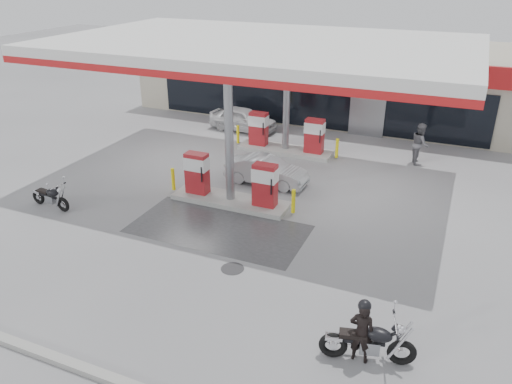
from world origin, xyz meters
TOP-DOWN VIEW (x-y plane):
  - ground at (0.00, 0.00)m, footprint 90.00×90.00m
  - wet_patch at (0.50, 0.00)m, footprint 6.00×3.00m
  - drain_cover at (2.00, -2.00)m, footprint 0.70×0.70m
  - kerb at (0.00, -7.00)m, footprint 28.00×0.25m
  - store_building at (0.01, 15.94)m, footprint 22.00×8.22m
  - canopy at (0.00, 5.00)m, footprint 16.00×10.02m
  - pump_island_near at (0.00, 2.00)m, footprint 5.14×1.30m
  - pump_island_far at (0.00, 8.00)m, footprint 5.14×1.30m
  - main_motorcycle at (6.48, -4.14)m, footprint 2.17×0.90m
  - biker_main at (6.29, -4.20)m, footprint 0.58×0.38m
  - parked_motorcycle at (-5.90, -1.00)m, footprint 1.88×0.72m
  - sedan_white at (-3.24, 10.20)m, footprint 3.80×1.79m
  - attendant at (6.00, 9.00)m, footprint 0.93×1.06m
  - hatchback_silver at (0.57, 4.20)m, footprint 3.41×1.26m
  - parked_car_left at (-8.81, 14.00)m, footprint 3.99×1.83m

SIDE VIEW (x-z plane):
  - ground at x=0.00m, z-range 0.00..0.00m
  - wet_patch at x=0.50m, z-range 0.00..0.00m
  - drain_cover at x=2.00m, z-range 0.00..0.01m
  - kerb at x=0.00m, z-range 0.00..0.15m
  - parked_motorcycle at x=-5.90m, z-range -0.06..0.91m
  - main_motorcycle at x=6.48m, z-range -0.06..1.07m
  - hatchback_silver at x=0.57m, z-range 0.00..1.12m
  - parked_car_left at x=-8.81m, z-range 0.00..1.13m
  - sedan_white at x=-3.24m, z-range 0.00..1.26m
  - pump_island_near at x=0.00m, z-range -0.18..1.60m
  - pump_island_far at x=0.00m, z-range -0.18..1.60m
  - biker_main at x=6.29m, z-range 0.00..1.57m
  - attendant at x=6.00m, z-range 0.00..1.85m
  - store_building at x=0.01m, z-range 0.01..4.01m
  - canopy at x=0.00m, z-range 2.51..8.02m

